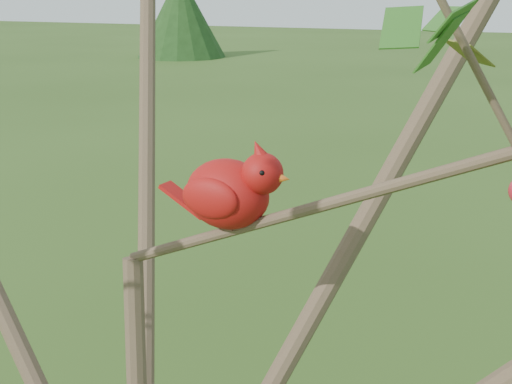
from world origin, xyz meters
TOP-DOWN VIEW (x-y plane):
  - crabapple_tree at (0.03, -0.02)m, footprint 2.35×2.05m
  - cardinal at (0.14, 0.08)m, footprint 0.23×0.12m

SIDE VIEW (x-z plane):
  - cardinal at x=0.14m, z-range 2.02..2.17m
  - crabapple_tree at x=0.03m, z-range 0.65..3.60m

